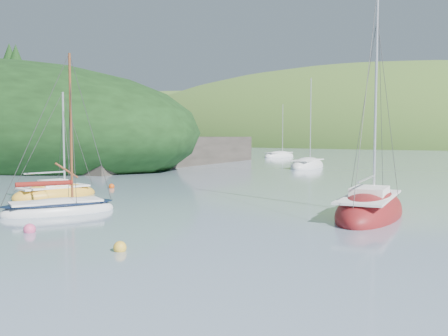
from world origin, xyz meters
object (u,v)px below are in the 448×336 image
Objects in this scene: daysailer_white at (59,209)px; sailboat_yellow at (55,194)px; distant_sloop_a at (307,166)px; distant_sloop_c at (279,156)px; sloop_red at (370,211)px.

sailboat_yellow is at bearing 169.69° from daysailer_white.
distant_sloop_a is 26.84m from distant_sloop_c.
daysailer_white is 62.52m from distant_sloop_c.
distant_sloop_c is at bearing 133.31° from daysailer_white.
sloop_red is 1.68× the size of sailboat_yellow.
distant_sloop_a reaches higher than distant_sloop_c.
sloop_red reaches higher than sailboat_yellow.
sailboat_yellow is at bearing -176.26° from sloop_red.
sailboat_yellow is at bearing -62.74° from distant_sloop_c.
sloop_red is 60.91m from distant_sloop_c.
daysailer_white is 15.02m from sloop_red.
sloop_red is at bearing 56.36° from daysailer_white.
distant_sloop_a is at bearing -41.95° from distant_sloop_c.
distant_sloop_c is (-34.65, 50.10, -0.05)m from sloop_red.
sloop_red is 34.13m from distant_sloop_a.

